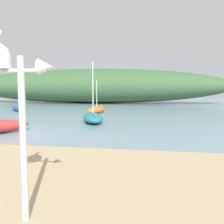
{
  "coord_description": "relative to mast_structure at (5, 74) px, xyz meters",
  "views": [
    {
      "loc": [
        7.51,
        -12.88,
        2.57
      ],
      "look_at": [
        4.41,
        5.64,
        0.81
      ],
      "focal_mm": 39.04,
      "sensor_mm": 36.0,
      "label": 1
    }
  ],
  "objects": [
    {
      "name": "sailboat_by_sandbar",
      "position": [
        -2.02,
        14.38,
        -2.47
      ],
      "size": [
        2.76,
        4.39,
        4.64
      ],
      "color": "teal",
      "rests_on": "ground"
    },
    {
      "name": "ground_plane",
      "position": [
        -4.98,
        8.98,
        -2.83
      ],
      "size": [
        120.0,
        120.0,
        0.0
      ],
      "primitive_type": "plane",
      "color": "#7A99A8"
    },
    {
      "name": "sailboat_inner_mooring",
      "position": [
        -3.36,
        21.43,
        -2.46
      ],
      "size": [
        1.86,
        3.73,
        3.49
      ],
      "color": "orange",
      "rests_on": "ground"
    },
    {
      "name": "sailboat_near_shore",
      "position": [
        -13.05,
        22.49,
        -2.49
      ],
      "size": [
        3.27,
        2.89,
        3.65
      ],
      "color": "#2D4C9E",
      "rests_on": "ground"
    },
    {
      "name": "distant_hill",
      "position": [
        -9.17,
        40.66,
        0.34
      ],
      "size": [
        51.27,
        10.45,
        6.34
      ],
      "primitive_type": "ellipsoid",
      "color": "#3D6038",
      "rests_on": "ground"
    },
    {
      "name": "mast_structure",
      "position": [
        0.0,
        0.0,
        0.0
      ],
      "size": [
        1.3,
        0.53,
        3.17
      ],
      "color": "silver",
      "rests_on": "beach_sand"
    }
  ]
}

